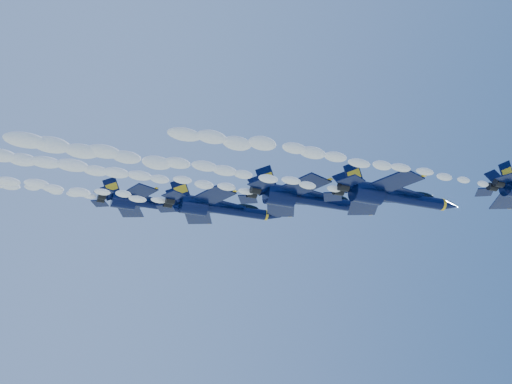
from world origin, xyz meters
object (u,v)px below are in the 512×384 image
object	(u,v)px
jet_fourth	(217,208)
jet_fifth	(145,203)
jet_third	(305,198)
jet_second	(391,196)

from	to	relation	value
jet_fourth	jet_fifth	size ratio (longest dim) A/B	1.08
jet_third	jet_fourth	world-z (taller)	jet_third
jet_second	jet_fourth	bearing A→B (deg)	138.24
jet_third	jet_fourth	size ratio (longest dim) A/B	1.07
jet_second	jet_third	distance (m)	12.38
jet_third	jet_second	bearing A→B (deg)	-47.69
jet_third	jet_fifth	size ratio (longest dim) A/B	1.16
jet_second	jet_fifth	xyz separation A→B (m)	(-27.66, 25.21, 5.17)
jet_third	jet_fifth	xyz separation A→B (m)	(-19.45, 16.19, 3.03)
jet_second	jet_fourth	xyz separation A→B (m)	(-18.63, 16.64, 2.23)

